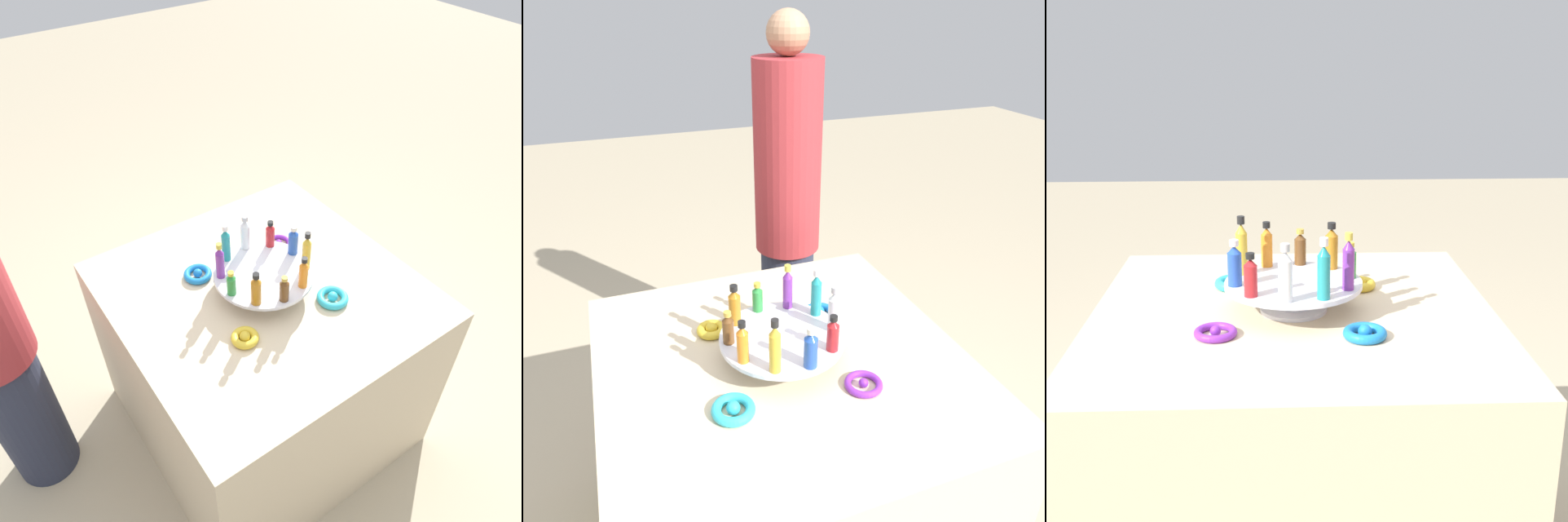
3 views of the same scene
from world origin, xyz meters
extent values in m
cube|color=beige|center=(0.00, 0.00, 0.40)|extent=(1.01, 1.01, 0.80)
cylinder|color=silver|center=(0.00, 0.00, 0.80)|extent=(0.17, 0.17, 0.01)
cylinder|color=silver|center=(0.00, 0.00, 0.84)|extent=(0.09, 0.09, 0.05)
cylinder|color=silver|center=(0.00, 0.00, 0.87)|extent=(0.34, 0.34, 0.01)
cylinder|color=gold|center=(0.07, 0.13, 0.93)|extent=(0.03, 0.03, 0.11)
cone|color=gold|center=(0.07, 0.13, 1.00)|extent=(0.03, 0.03, 0.02)
cylinder|color=black|center=(0.07, 0.13, 1.02)|extent=(0.02, 0.02, 0.02)
cylinder|color=#234CAD|center=(-0.02, 0.14, 0.92)|extent=(0.04, 0.04, 0.08)
cone|color=#234CAD|center=(-0.02, 0.14, 0.97)|extent=(0.03, 0.03, 0.02)
cylinder|color=silver|center=(-0.02, 0.14, 0.98)|extent=(0.02, 0.02, 0.01)
cylinder|color=#B21E23|center=(-0.10, 0.10, 0.91)|extent=(0.03, 0.03, 0.08)
cone|color=#B21E23|center=(-0.10, 0.10, 0.96)|extent=(0.03, 0.03, 0.02)
cylinder|color=black|center=(-0.10, 0.10, 0.97)|extent=(0.02, 0.02, 0.01)
cylinder|color=silver|center=(-0.14, 0.02, 0.93)|extent=(0.03, 0.03, 0.10)
cone|color=silver|center=(-0.14, 0.02, 0.99)|extent=(0.03, 0.03, 0.02)
cylinder|color=#B2B2B7|center=(-0.14, 0.02, 1.01)|extent=(0.02, 0.02, 0.02)
cylinder|color=teal|center=(-0.13, -0.07, 0.93)|extent=(0.03, 0.03, 0.11)
cone|color=teal|center=(-0.13, -0.07, 0.99)|extent=(0.03, 0.03, 0.02)
cylinder|color=silver|center=(-0.13, -0.07, 1.01)|extent=(0.02, 0.02, 0.02)
cylinder|color=#702D93|center=(-0.07, -0.13, 0.93)|extent=(0.03, 0.03, 0.10)
cone|color=#702D93|center=(-0.07, -0.13, 0.99)|extent=(0.03, 0.03, 0.02)
cylinder|color=gold|center=(-0.07, -0.13, 1.01)|extent=(0.02, 0.02, 0.02)
cylinder|color=#288438|center=(0.02, -0.14, 0.91)|extent=(0.03, 0.03, 0.07)
cone|color=#288438|center=(0.02, -0.14, 0.95)|extent=(0.03, 0.03, 0.01)
cylinder|color=gold|center=(0.02, -0.14, 0.96)|extent=(0.02, 0.02, 0.01)
cylinder|color=#AD6B19|center=(0.10, -0.10, 0.92)|extent=(0.03, 0.03, 0.09)
cone|color=#AD6B19|center=(0.10, -0.10, 0.97)|extent=(0.03, 0.03, 0.02)
cylinder|color=black|center=(0.10, -0.10, 0.99)|extent=(0.02, 0.02, 0.02)
cylinder|color=brown|center=(0.14, -0.02, 0.91)|extent=(0.03, 0.03, 0.07)
cone|color=brown|center=(0.14, -0.02, 0.95)|extent=(0.03, 0.03, 0.02)
cylinder|color=#B79338|center=(0.14, -0.02, 0.97)|extent=(0.02, 0.02, 0.01)
cylinder|color=orange|center=(0.13, 0.07, 0.92)|extent=(0.03, 0.03, 0.09)
cone|color=orange|center=(0.13, 0.07, 0.97)|extent=(0.03, 0.03, 0.02)
cylinder|color=black|center=(0.13, 0.07, 0.99)|extent=(0.02, 0.02, 0.02)
torus|color=#2DB7CC|center=(0.18, 0.16, 0.81)|extent=(0.11, 0.11, 0.02)
sphere|color=#2DB7CC|center=(0.18, 0.16, 0.82)|extent=(0.03, 0.03, 0.03)
torus|color=purple|center=(-0.16, 0.18, 0.81)|extent=(0.10, 0.10, 0.02)
sphere|color=purple|center=(-0.16, 0.18, 0.81)|extent=(0.03, 0.03, 0.03)
torus|color=blue|center=(-0.18, -0.16, 0.81)|extent=(0.10, 0.10, 0.02)
sphere|color=blue|center=(-0.18, -0.16, 0.82)|extent=(0.03, 0.03, 0.03)
torus|color=gold|center=(0.16, -0.18, 0.81)|extent=(0.09, 0.09, 0.03)
sphere|color=gold|center=(0.16, -0.18, 0.82)|extent=(0.04, 0.04, 0.04)
cylinder|color=#282D42|center=(-0.34, -0.86, 0.35)|extent=(0.24, 0.24, 0.70)
cylinder|color=#9E2D33|center=(-0.34, -0.86, 1.10)|extent=(0.28, 0.28, 0.80)
sphere|color=#A87A5B|center=(-0.34, -0.86, 1.58)|extent=(0.17, 0.17, 0.17)
camera|label=1|loc=(1.04, -0.74, 2.05)|focal=35.00mm
camera|label=2|loc=(0.39, 1.07, 1.71)|focal=35.00mm
camera|label=3|loc=(-1.71, 0.04, 1.45)|focal=50.00mm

